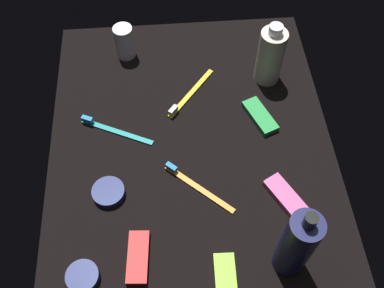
{
  "coord_description": "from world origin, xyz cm",
  "views": [
    {
      "loc": [
        -52.41,
        4.23,
        84.0
      ],
      "look_at": [
        0.0,
        0.0,
        3.0
      ],
      "focal_mm": 41.19,
      "sensor_mm": 36.0,
      "label": 1
    }
  ],
  "objects_px": {
    "toothbrush_orange": "(195,185)",
    "snack_bar_red": "(138,257)",
    "cream_tin_left": "(83,277)",
    "snack_bar_green": "(260,116)",
    "snack_bar_lime": "(226,281)",
    "lotion_bottle": "(297,245)",
    "snack_bar_pink": "(286,197)",
    "cream_tin_right": "(109,192)",
    "deodorant_stick": "(124,42)",
    "toothbrush_teal": "(113,129)",
    "toothbrush_yellow": "(189,95)",
    "bodywash_bottle": "(270,56)"
  },
  "relations": [
    {
      "from": "lotion_bottle",
      "to": "toothbrush_teal",
      "type": "distance_m",
      "value": 0.49
    },
    {
      "from": "deodorant_stick",
      "to": "snack_bar_pink",
      "type": "height_order",
      "value": "deodorant_stick"
    },
    {
      "from": "bodywash_bottle",
      "to": "toothbrush_yellow",
      "type": "distance_m",
      "value": 0.22
    },
    {
      "from": "snack_bar_red",
      "to": "snack_bar_lime",
      "type": "distance_m",
      "value": 0.17
    },
    {
      "from": "snack_bar_red",
      "to": "lotion_bottle",
      "type": "bearing_deg",
      "value": -91.49
    },
    {
      "from": "toothbrush_orange",
      "to": "snack_bar_lime",
      "type": "bearing_deg",
      "value": -169.01
    },
    {
      "from": "toothbrush_orange",
      "to": "cream_tin_right",
      "type": "height_order",
      "value": "toothbrush_orange"
    },
    {
      "from": "snack_bar_pink",
      "to": "cream_tin_right",
      "type": "bearing_deg",
      "value": 55.36
    },
    {
      "from": "toothbrush_orange",
      "to": "snack_bar_red",
      "type": "bearing_deg",
      "value": 140.43
    },
    {
      "from": "toothbrush_teal",
      "to": "snack_bar_red",
      "type": "bearing_deg",
      "value": -169.92
    },
    {
      "from": "toothbrush_orange",
      "to": "cream_tin_right",
      "type": "xyz_separation_m",
      "value": [
        -0.0,
        0.18,
        0.0
      ]
    },
    {
      "from": "snack_bar_pink",
      "to": "cream_tin_right",
      "type": "height_order",
      "value": "cream_tin_right"
    },
    {
      "from": "snack_bar_pink",
      "to": "toothbrush_yellow",
      "type": "bearing_deg",
      "value": 3.46
    },
    {
      "from": "toothbrush_orange",
      "to": "snack_bar_red",
      "type": "xyz_separation_m",
      "value": [
        -0.15,
        0.12,
        0.0
      ]
    },
    {
      "from": "snack_bar_red",
      "to": "cream_tin_right",
      "type": "distance_m",
      "value": 0.16
    },
    {
      "from": "lotion_bottle",
      "to": "snack_bar_lime",
      "type": "distance_m",
      "value": 0.15
    },
    {
      "from": "snack_bar_lime",
      "to": "cream_tin_right",
      "type": "relative_size",
      "value": 1.51
    },
    {
      "from": "lotion_bottle",
      "to": "toothbrush_yellow",
      "type": "xyz_separation_m",
      "value": [
        0.43,
        0.16,
        -0.09
      ]
    },
    {
      "from": "snack_bar_red",
      "to": "snack_bar_lime",
      "type": "bearing_deg",
      "value": -105.32
    },
    {
      "from": "snack_bar_green",
      "to": "cream_tin_right",
      "type": "height_order",
      "value": "cream_tin_right"
    },
    {
      "from": "deodorant_stick",
      "to": "snack_bar_green",
      "type": "xyz_separation_m",
      "value": [
        -0.23,
        -0.31,
        -0.04
      ]
    },
    {
      "from": "snack_bar_pink",
      "to": "snack_bar_red",
      "type": "xyz_separation_m",
      "value": [
        -0.11,
        0.31,
        0.0
      ]
    },
    {
      "from": "snack_bar_pink",
      "to": "toothbrush_orange",
      "type": "bearing_deg",
      "value": 48.32
    },
    {
      "from": "lotion_bottle",
      "to": "snack_bar_red",
      "type": "relative_size",
      "value": 2.06
    },
    {
      "from": "snack_bar_green",
      "to": "deodorant_stick",
      "type": "bearing_deg",
      "value": 31.07
    },
    {
      "from": "lotion_bottle",
      "to": "bodywash_bottle",
      "type": "height_order",
      "value": "lotion_bottle"
    },
    {
      "from": "snack_bar_lime",
      "to": "cream_tin_right",
      "type": "height_order",
      "value": "cream_tin_right"
    },
    {
      "from": "toothbrush_orange",
      "to": "cream_tin_left",
      "type": "distance_m",
      "value": 0.29
    },
    {
      "from": "cream_tin_right",
      "to": "cream_tin_left",
      "type": "bearing_deg",
      "value": 165.75
    },
    {
      "from": "lotion_bottle",
      "to": "toothbrush_yellow",
      "type": "height_order",
      "value": "lotion_bottle"
    },
    {
      "from": "deodorant_stick",
      "to": "toothbrush_teal",
      "type": "xyz_separation_m",
      "value": [
        -0.24,
        0.03,
        -0.04
      ]
    },
    {
      "from": "snack_bar_red",
      "to": "cream_tin_left",
      "type": "height_order",
      "value": "cream_tin_left"
    },
    {
      "from": "toothbrush_orange",
      "to": "cream_tin_right",
      "type": "distance_m",
      "value": 0.18
    },
    {
      "from": "toothbrush_teal",
      "to": "cream_tin_left",
      "type": "bearing_deg",
      "value": 171.7
    },
    {
      "from": "toothbrush_teal",
      "to": "cream_tin_left",
      "type": "height_order",
      "value": "toothbrush_teal"
    },
    {
      "from": "lotion_bottle",
      "to": "snack_bar_green",
      "type": "bearing_deg",
      "value": -0.6
    },
    {
      "from": "snack_bar_green",
      "to": "snack_bar_lime",
      "type": "height_order",
      "value": "same"
    },
    {
      "from": "bodywash_bottle",
      "to": "cream_tin_right",
      "type": "bearing_deg",
      "value": 127.58
    },
    {
      "from": "toothbrush_yellow",
      "to": "toothbrush_teal",
      "type": "bearing_deg",
      "value": 115.58
    },
    {
      "from": "snack_bar_green",
      "to": "snack_bar_lime",
      "type": "bearing_deg",
      "value": 138.93
    },
    {
      "from": "bodywash_bottle",
      "to": "toothbrush_teal",
      "type": "xyz_separation_m",
      "value": [
        -0.13,
        0.38,
        -0.07
      ]
    },
    {
      "from": "lotion_bottle",
      "to": "cream_tin_left",
      "type": "relative_size",
      "value": 3.41
    },
    {
      "from": "snack_bar_green",
      "to": "snack_bar_lime",
      "type": "xyz_separation_m",
      "value": [
        -0.38,
        0.13,
        0.0
      ]
    },
    {
      "from": "snack_bar_pink",
      "to": "snack_bar_green",
      "type": "bearing_deg",
      "value": -23.45
    },
    {
      "from": "deodorant_stick",
      "to": "toothbrush_yellow",
      "type": "distance_m",
      "value": 0.22
    },
    {
      "from": "deodorant_stick",
      "to": "snack_bar_pink",
      "type": "relative_size",
      "value": 0.86
    },
    {
      "from": "toothbrush_teal",
      "to": "toothbrush_yellow",
      "type": "bearing_deg",
      "value": -64.42
    },
    {
      "from": "snack_bar_lime",
      "to": "cream_tin_left",
      "type": "xyz_separation_m",
      "value": [
        0.03,
        0.27,
        0.0
      ]
    },
    {
      "from": "snack_bar_pink",
      "to": "cream_tin_right",
      "type": "relative_size",
      "value": 1.51
    },
    {
      "from": "snack_bar_green",
      "to": "cream_tin_right",
      "type": "bearing_deg",
      "value": 93.87
    }
  ]
}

